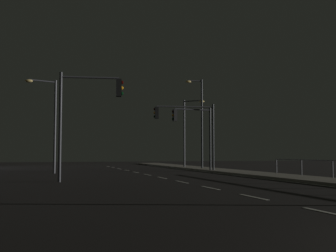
{
  "coord_description": "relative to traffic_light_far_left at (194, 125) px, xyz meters",
  "views": [
    {
      "loc": [
        -6.81,
        -4.33,
        1.48
      ],
      "look_at": [
        -0.46,
        18.04,
        2.98
      ],
      "focal_mm": 45.71,
      "sensor_mm": 36.0,
      "label": 1
    }
  ],
  "objects": [
    {
      "name": "street_lamp_across_street",
      "position": [
        2.13,
        4.43,
        1.23
      ],
      "size": [
        1.67,
        0.38,
        8.29
      ],
      "color": "#2D3033",
      "rests_on": "sidewalk_right"
    },
    {
      "name": "ground_plane",
      "position": [
        -4.74,
        -11.12,
        -3.78
      ],
      "size": [
        112.0,
        112.0,
        0.0
      ],
      "primitive_type": "plane",
      "color": "black",
      "rests_on": "ground"
    },
    {
      "name": "lane_markings_center",
      "position": [
        -4.74,
        -7.62,
        -3.78
      ],
      "size": [
        0.14,
        50.0,
        0.01
      ],
      "color": "silver",
      "rests_on": "ground"
    },
    {
      "name": "traffic_light_far_left",
      "position": [
        0.0,
        0.0,
        0.0
      ],
      "size": [
        3.49,
        0.58,
        5.19
      ],
      "color": "#2D3033",
      "rests_on": "sidewalk_right"
    },
    {
      "name": "street_lamp_far_end",
      "position": [
        -11.36,
        0.03,
        0.49
      ],
      "size": [
        2.28,
        0.99,
        7.02
      ],
      "color": "#4C4C51",
      "rests_on": "ground"
    },
    {
      "name": "street_lamp_corner",
      "position": [
        2.31,
        8.45,
        0.54
      ],
      "size": [
        1.83,
        1.54,
        6.86
      ],
      "color": "#4C4C51",
      "rests_on": "sidewalk_right"
    },
    {
      "name": "traffic_light_near_right",
      "position": [
        -0.61,
        -0.14,
        0.21
      ],
      "size": [
        4.96,
        0.86,
        5.39
      ],
      "color": "#2D3033",
      "rests_on": "sidewalk_right"
    },
    {
      "name": "traffic_light_overhead_east",
      "position": [
        -9.54,
        -10.06,
        0.25
      ],
      "size": [
        3.36,
        0.68,
        5.79
      ],
      "color": "#38383D",
      "rests_on": "ground"
    },
    {
      "name": "lane_edge_line",
      "position": [
        0.8,
        -6.12,
        -3.78
      ],
      "size": [
        0.14,
        53.0,
        0.01
      ],
      "color": "silver",
      "rests_on": "ground"
    },
    {
      "name": "sidewalk_right",
      "position": [
        2.48,
        -11.12,
        -3.71
      ],
      "size": [
        2.87,
        77.0,
        0.14
      ],
      "primitive_type": "cube",
      "color": "gray",
      "rests_on": "ground"
    }
  ]
}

